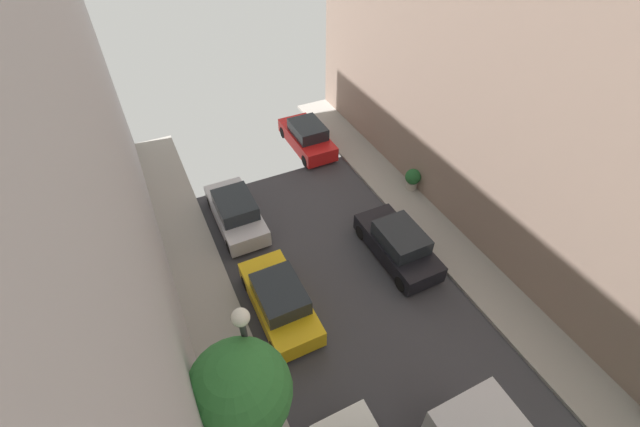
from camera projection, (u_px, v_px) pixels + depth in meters
sidewalk_right at (618, 423)px, 12.70m from camera, size 2.00×44.00×0.15m
parked_car_left_3 at (280, 300)px, 15.20m from camera, size 1.78×4.20×1.57m
parked_car_left_4 at (236, 212)px, 18.65m from camera, size 1.78×4.20×1.57m
parked_car_right_3 at (398, 244)px, 17.22m from camera, size 1.78×4.20×1.57m
parked_car_right_4 at (307, 137)px, 23.16m from camera, size 1.78×4.20×1.57m
street_tree_0 at (239, 392)px, 9.69m from camera, size 2.49×2.49×4.86m
potted_plant_0 at (413, 178)px, 20.39m from camera, size 0.77×0.77×1.08m
lamp_post at (249, 353)px, 10.48m from camera, size 0.44×0.44×5.32m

